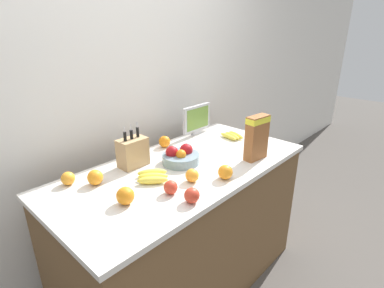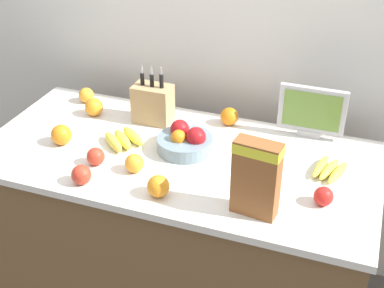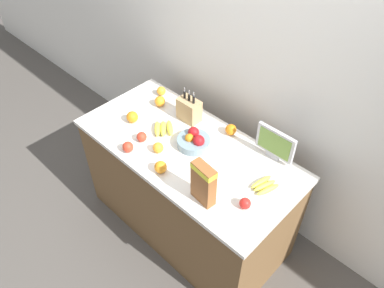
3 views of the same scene
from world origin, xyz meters
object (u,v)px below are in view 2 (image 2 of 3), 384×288
(orange_mid_right, at_px, (86,95))
(orange_front_center, at_px, (61,135))
(orange_by_cereal, at_px, (229,116))
(orange_front_right, at_px, (134,163))
(orange_mid_left, at_px, (94,107))
(small_monitor, at_px, (312,111))
(cereal_box, at_px, (256,175))
(knife_block, at_px, (153,103))
(banana_bunch_left, at_px, (123,139))
(apple_rear, at_px, (323,196))
(orange_front_left, at_px, (158,186))
(apple_middle, at_px, (96,156))
(fruit_bowl, at_px, (185,141))
(apple_rightmost, at_px, (81,175))
(banana_bunch_right, at_px, (329,170))

(orange_mid_right, bearing_deg, orange_front_center, -75.60)
(orange_mid_right, distance_m, orange_front_center, 0.39)
(orange_by_cereal, height_order, orange_front_right, orange_by_cereal)
(orange_mid_left, distance_m, orange_front_right, 0.51)
(small_monitor, relative_size, cereal_box, 0.99)
(knife_block, xyz_separation_m, banana_bunch_left, (-0.04, -0.22, -0.07))
(orange_front_right, bearing_deg, apple_rear, 3.13)
(apple_rear, distance_m, orange_front_left, 0.58)
(small_monitor, height_order, orange_front_center, small_monitor)
(apple_middle, relative_size, orange_front_left, 0.87)
(orange_front_center, xyz_separation_m, orange_mid_left, (0.00, 0.27, -0.00))
(fruit_bowl, distance_m, orange_front_center, 0.51)
(apple_rightmost, distance_m, orange_front_center, 0.31)
(small_monitor, height_order, orange_by_cereal, small_monitor)
(orange_front_left, distance_m, orange_front_right, 0.18)
(orange_mid_right, xyz_separation_m, orange_mid_left, (0.10, -0.10, 0.01))
(apple_middle, relative_size, orange_front_center, 0.83)
(knife_block, distance_m, fruit_bowl, 0.29)
(small_monitor, bearing_deg, orange_mid_right, -177.98)
(knife_block, relative_size, orange_front_right, 3.58)
(small_monitor, xyz_separation_m, apple_middle, (-0.75, -0.50, -0.09))
(orange_front_left, relative_size, orange_by_cereal, 1.02)
(orange_by_cereal, distance_m, orange_front_right, 0.53)
(small_monitor, distance_m, orange_by_cereal, 0.36)
(apple_rightmost, bearing_deg, cereal_box, 4.51)
(fruit_bowl, distance_m, orange_by_cereal, 0.28)
(banana_bunch_left, distance_m, apple_rear, 0.85)
(knife_block, height_order, orange_by_cereal, knife_block)
(fruit_bowl, relative_size, orange_by_cereal, 2.87)
(banana_bunch_left, bearing_deg, banana_bunch_right, 4.78)
(apple_rear, height_order, apple_middle, apple_middle)
(fruit_bowl, relative_size, banana_bunch_left, 1.10)
(banana_bunch_left, distance_m, banana_bunch_right, 0.84)
(orange_mid_left, bearing_deg, orange_front_center, -90.48)
(apple_middle, bearing_deg, banana_bunch_right, 15.92)
(apple_rightmost, distance_m, orange_front_right, 0.20)
(orange_front_center, bearing_deg, cereal_box, -11.10)
(orange_mid_right, bearing_deg, small_monitor, 2.02)
(knife_block, relative_size, apple_rear, 3.82)
(fruit_bowl, xyz_separation_m, apple_middle, (-0.29, -0.22, -0.01))
(apple_middle, distance_m, orange_front_left, 0.33)
(fruit_bowl, xyz_separation_m, apple_rightmost, (-0.28, -0.35, -0.00))
(small_monitor, bearing_deg, orange_front_left, -125.89)
(orange_mid_right, bearing_deg, orange_front_right, -44.39)
(banana_bunch_right, xyz_separation_m, apple_rightmost, (-0.85, -0.38, 0.02))
(apple_rear, bearing_deg, orange_front_left, -165.07)
(small_monitor, distance_m, apple_middle, 0.90)
(knife_block, height_order, apple_rightmost, knife_block)
(orange_by_cereal, relative_size, orange_front_center, 0.93)
(cereal_box, distance_m, apple_rightmost, 0.65)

